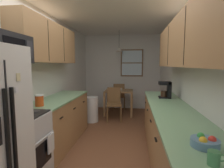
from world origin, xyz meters
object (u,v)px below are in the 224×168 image
object	(u,v)px
trash_bin	(92,109)
coffee_maker	(166,89)
dining_chair_far	(119,95)
storage_canister	(39,100)
mug_by_coffeemaker	(214,158)
fruit_bowl	(205,142)
dining_table	(119,95)
stove_range	(19,149)
microwave_over_range	(4,48)
dining_chair_near	(114,102)
table_serving_bowl	(119,89)

from	to	relation	value
trash_bin	coffee_maker	size ratio (longest dim) A/B	2.16
coffee_maker	dining_chair_far	bearing A→B (deg)	114.65
trash_bin	storage_canister	bearing A→B (deg)	-98.35
mug_by_coffeemaker	fruit_bowl	size ratio (longest dim) A/B	0.53
dining_table	stove_range	bearing A→B (deg)	-105.97
dining_chair_far	fruit_bowl	size ratio (longest dim) A/B	4.26
storage_canister	dining_chair_far	bearing A→B (deg)	74.92
dining_chair_far	fruit_bowl	distance (m)	4.63
microwave_over_range	dining_table	world-z (taller)	microwave_over_range
microwave_over_range	trash_bin	size ratio (longest dim) A/B	0.93
trash_bin	fruit_bowl	bearing A→B (deg)	-61.68
dining_table	mug_by_coffeemaker	distance (m)	4.31
trash_bin	storage_canister	distance (m)	2.17
stove_range	dining_chair_near	bearing A→B (deg)	72.51
dining_chair_far	table_serving_bowl	xyz separation A→B (m)	(0.05, -0.54, 0.28)
dining_chair_far	mug_by_coffeemaker	xyz separation A→B (m)	(1.04, -4.75, 0.45)
microwave_over_range	mug_by_coffeemaker	world-z (taller)	microwave_over_range
dining_table	microwave_over_range	bearing A→B (deg)	-107.75
dining_table	fruit_bowl	distance (m)	4.06
mug_by_coffeemaker	table_serving_bowl	bearing A→B (deg)	103.26
dining_table	storage_canister	bearing A→B (deg)	-108.86
dining_chair_far	trash_bin	size ratio (longest dim) A/B	1.34
microwave_over_range	dining_chair_far	xyz separation A→B (m)	(1.02, 3.92, -1.22)
microwave_over_range	coffee_maker	xyz separation A→B (m)	(2.15, 1.45, -0.66)
storage_canister	coffee_maker	xyz separation A→B (m)	(2.04, 0.93, 0.08)
coffee_maker	fruit_bowl	distance (m)	2.03
microwave_over_range	table_serving_bowl	bearing A→B (deg)	72.43
storage_canister	fruit_bowl	world-z (taller)	storage_canister
microwave_over_range	stove_range	bearing A→B (deg)	-0.03
storage_canister	fruit_bowl	bearing A→B (deg)	-28.81
trash_bin	fruit_bowl	world-z (taller)	fruit_bowl
dining_chair_far	table_serving_bowl	world-z (taller)	dining_chair_far
microwave_over_range	trash_bin	distance (m)	2.95
trash_bin	table_serving_bowl	world-z (taller)	table_serving_bowl
dining_chair_far	mug_by_coffeemaker	world-z (taller)	mug_by_coffeemaker
dining_table	mug_by_coffeemaker	size ratio (longest dim) A/B	7.56
dining_chair_near	mug_by_coffeemaker	distance (m)	3.79
dining_chair_near	fruit_bowl	size ratio (longest dim) A/B	4.26
dining_table	dining_chair_far	distance (m)	0.58
table_serving_bowl	fruit_bowl	bearing A→B (deg)	-75.32
dining_chair_near	coffee_maker	world-z (taller)	coffee_maker
fruit_bowl	table_serving_bowl	xyz separation A→B (m)	(-1.03, 3.94, -0.16)
dining_table	mug_by_coffeemaker	xyz separation A→B (m)	(0.98, -4.18, 0.33)
dining_chair_far	fruit_bowl	world-z (taller)	fruit_bowl
table_serving_bowl	microwave_over_range	bearing A→B (deg)	-107.57
trash_bin	coffee_maker	bearing A→B (deg)	-32.59
stove_range	fruit_bowl	xyz separation A→B (m)	(1.99, -0.57, 0.47)
dining_chair_far	dining_chair_near	bearing A→B (deg)	-91.53
storage_canister	microwave_over_range	bearing A→B (deg)	-101.60
stove_range	mug_by_coffeemaker	distance (m)	2.17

